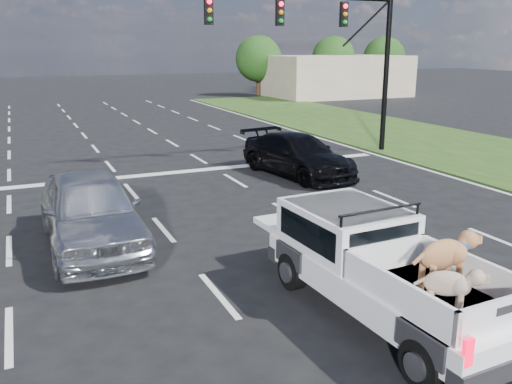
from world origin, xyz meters
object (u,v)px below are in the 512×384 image
silver_sedan (91,210)px  traffic_signal (339,37)px  pickup_truck (379,265)px  black_coupe (298,155)px

silver_sedan → traffic_signal: bearing=32.7°
pickup_truck → silver_sedan: (-3.97, 5.22, -0.01)m
traffic_signal → pickup_truck: traffic_signal is taller
traffic_signal → pickup_truck: 14.45m
silver_sedan → black_coupe: size_ratio=1.01×
traffic_signal → silver_sedan: 13.34m
traffic_signal → pickup_truck: size_ratio=1.82×
silver_sedan → black_coupe: bearing=29.5°
traffic_signal → silver_sedan: traffic_signal is taller
pickup_truck → silver_sedan: size_ratio=1.00×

